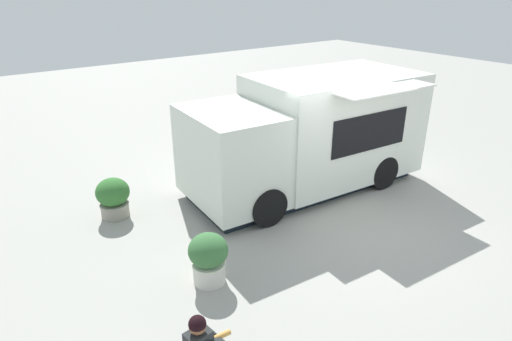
% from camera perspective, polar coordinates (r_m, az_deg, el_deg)
% --- Properties ---
extents(ground_plane, '(40.00, 40.00, 0.00)m').
position_cam_1_polar(ground_plane, '(9.21, 13.87, -6.05)').
color(ground_plane, '#A2A199').
extents(food_truck, '(5.52, 3.19, 2.51)m').
position_cam_1_polar(food_truck, '(9.96, 6.86, 4.46)').
color(food_truck, silver).
rests_on(food_truck, ground_plane).
extents(planter_flowering_near, '(0.66, 0.66, 0.82)m').
position_cam_1_polar(planter_flowering_near, '(9.29, -17.93, -3.26)').
color(planter_flowering_near, gray).
rests_on(planter_flowering_near, ground_plane).
extents(planter_flowering_far, '(0.63, 0.63, 0.85)m').
position_cam_1_polar(planter_flowering_far, '(7.05, -6.15, -11.05)').
color(planter_flowering_far, silver).
rests_on(planter_flowering_far, ground_plane).
extents(trash_bin, '(0.44, 0.44, 0.87)m').
position_cam_1_polar(trash_bin, '(13.90, 4.87, 6.77)').
color(trash_bin, '#1A5733').
rests_on(trash_bin, ground_plane).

